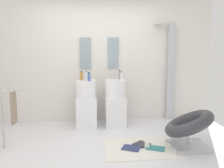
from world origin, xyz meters
TOP-DOWN VIEW (x-y plane):
  - ground_plane at (0.00, 0.00)m, footprint 4.80×3.60m
  - rear_partition at (0.00, 1.65)m, footprint 4.80×0.10m
  - pedestal_sink_left at (-0.29, 1.21)m, footprint 0.40×0.40m
  - pedestal_sink_right at (0.29, 1.21)m, footprint 0.40×0.40m
  - vanity_mirror_left at (-0.29, 1.58)m, footprint 0.22×0.03m
  - vanity_mirror_right at (0.29, 1.58)m, footprint 0.22×0.03m
  - shower_column at (1.50, 1.53)m, footprint 0.49×0.24m
  - lounge_chair at (1.29, -0.02)m, footprint 1.04×1.04m
  - towel_rack at (-1.44, 0.29)m, footprint 0.37×0.22m
  - area_rug at (0.55, 0.05)m, footprint 1.13×0.86m
  - magazine_navy at (0.39, 0.03)m, footprint 0.33×0.30m
  - magazine_charcoal at (0.59, 0.16)m, footprint 0.31×0.31m
  - magazine_teal at (0.76, -0.03)m, footprint 0.32×0.26m
  - coffee_mug at (0.65, 0.02)m, footprint 0.08×0.08m
  - soap_bottle_blue at (-0.23, 1.13)m, footprint 0.06×0.06m
  - soap_bottle_white at (0.40, 1.18)m, footprint 0.04×0.04m
  - soap_bottle_amber at (-0.38, 1.27)m, footprint 0.06×0.06m
  - soap_bottle_grey at (0.38, 1.27)m, footprint 0.06×0.06m
  - soap_bottle_clear at (-0.28, 1.08)m, footprint 0.04×0.04m

SIDE VIEW (x-z plane):
  - ground_plane at x=0.00m, z-range -0.04..0.00m
  - area_rug at x=0.55m, z-range 0.00..0.01m
  - magazine_charcoal at x=0.59m, z-range 0.01..0.03m
  - magazine_navy at x=0.39m, z-range 0.01..0.03m
  - magazine_teal at x=0.76m, z-range 0.01..0.03m
  - coffee_mug at x=0.65m, z-range 0.01..0.12m
  - lounge_chair at x=1.29m, z-range 0.03..0.67m
  - pedestal_sink_left at x=-0.29m, z-range -0.05..0.98m
  - pedestal_sink_right at x=0.29m, z-range -0.05..0.98m
  - towel_rack at x=-1.44m, z-range 0.15..1.10m
  - soap_bottle_blue at x=-0.23m, z-range 0.92..1.09m
  - soap_bottle_white at x=0.40m, z-range 0.92..1.09m
  - soap_bottle_amber at x=-0.38m, z-range 0.92..1.09m
  - soap_bottle_grey at x=0.38m, z-range 0.92..1.11m
  - soap_bottle_clear at x=-0.28m, z-range 0.92..1.12m
  - shower_column at x=1.50m, z-range 0.05..2.10m
  - rear_partition at x=0.00m, z-range 0.00..2.60m
  - vanity_mirror_left at x=-0.29m, z-range 1.13..1.75m
  - vanity_mirror_right at x=0.29m, z-range 1.13..1.75m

